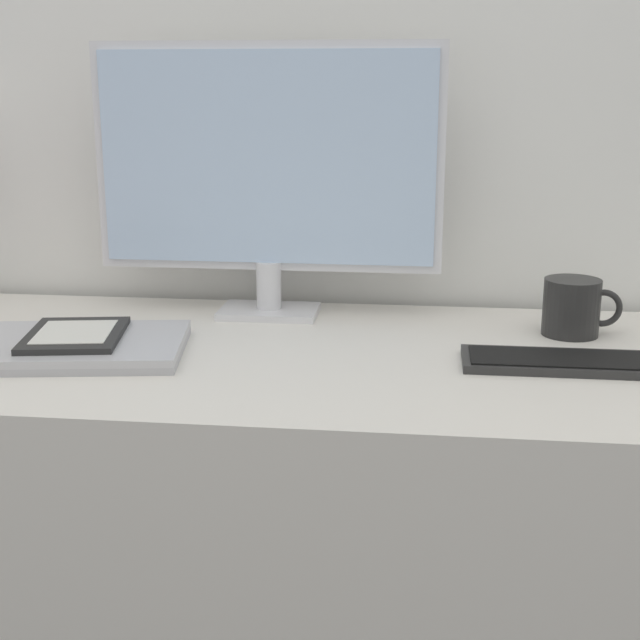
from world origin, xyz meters
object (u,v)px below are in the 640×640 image
Objects in this scene: keyboard at (572,362)px; ereader at (75,335)px; laptop at (80,347)px; coffee_mug at (573,307)px; monitor at (267,169)px.

keyboard is 1.56× the size of ereader.
laptop is at bearing -178.14° from keyboard.
keyboard is 0.72m from ereader.
coffee_mug is (0.02, 0.17, 0.04)m from keyboard.
monitor is at bearing 153.39° from keyboard.
keyboard is at bearing -26.61° from monitor.
monitor is 1.75× the size of laptop.
monitor reaches higher than laptop.
coffee_mug is (0.74, 0.19, 0.03)m from laptop.
monitor is 4.75× the size of coffee_mug.
monitor is 0.43m from laptop.
ereader reaches higher than keyboard.
keyboard is at bearing -98.09° from coffee_mug.
monitor reaches higher than ereader.
monitor is 1.91× the size of keyboard.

